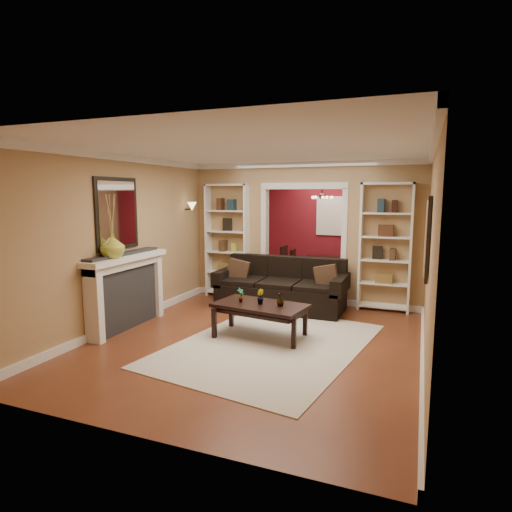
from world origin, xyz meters
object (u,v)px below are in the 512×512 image
at_px(bookshelf_left, 228,241).
at_px(bookshelf_right, 385,248).
at_px(coffee_table, 260,321).
at_px(sofa, 281,284).
at_px(dining_table, 320,272).
at_px(fireplace, 128,292).

height_order(bookshelf_left, bookshelf_right, same).
bearing_deg(coffee_table, sofa, 105.97).
bearing_deg(bookshelf_left, dining_table, 50.39).
bearing_deg(bookshelf_right, fireplace, -145.20).
xyz_separation_m(sofa, coffee_table, (0.21, -1.61, -0.21)).
bearing_deg(fireplace, bookshelf_right, 34.80).
distance_m(coffee_table, dining_table, 4.03).
bearing_deg(bookshelf_left, coffee_table, -54.84).
bearing_deg(coffee_table, fireplace, -161.98).
distance_m(sofa, fireplace, 2.71).
height_order(bookshelf_left, dining_table, bookshelf_left).
bearing_deg(dining_table, sofa, 175.54).
distance_m(sofa, coffee_table, 1.63).
bearing_deg(dining_table, bookshelf_left, 140.39).
bearing_deg(coffee_table, bookshelf_right, 63.20).
relative_size(bookshelf_left, bookshelf_right, 1.00).
bearing_deg(bookshelf_right, bookshelf_left, 180.00).
height_order(bookshelf_left, fireplace, bookshelf_left).
relative_size(coffee_table, fireplace, 0.78).
xyz_separation_m(bookshelf_left, bookshelf_right, (3.10, 0.00, 0.00)).
bearing_deg(sofa, fireplace, -133.88).
bearing_deg(dining_table, coffee_table, -179.76).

